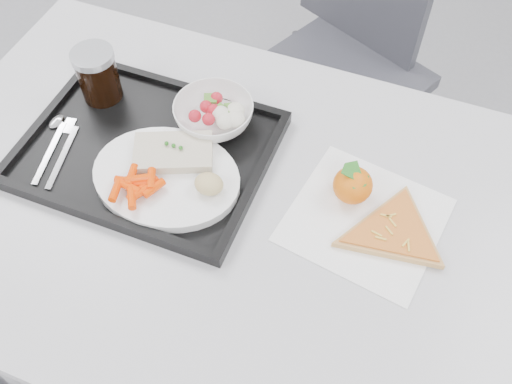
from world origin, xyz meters
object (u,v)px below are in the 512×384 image
(tray, at_px, (148,150))
(pizza_slice, at_px, (394,232))
(table, at_px, (228,221))
(chair, at_px, (347,39))
(tangerine, at_px, (353,185))
(cola_glass, at_px, (97,74))
(salad_bowl, at_px, (214,114))
(dinner_plate, at_px, (167,177))

(tray, xyz_separation_m, pizza_slice, (0.47, -0.01, 0.00))
(table, bearing_deg, chair, 87.73)
(tangerine, bearing_deg, table, -156.02)
(table, relative_size, tangerine, 14.78)
(pizza_slice, bearing_deg, table, -172.32)
(table, xyz_separation_m, tangerine, (0.20, 0.09, 0.10))
(cola_glass, distance_m, pizza_slice, 0.63)
(tray, distance_m, cola_glass, 0.18)
(chair, xyz_separation_m, salad_bowl, (-0.12, -0.61, 0.25))
(pizza_slice, bearing_deg, tangerine, 150.74)
(salad_bowl, distance_m, cola_glass, 0.24)
(tangerine, xyz_separation_m, pizza_slice, (0.09, -0.05, -0.02))
(chair, bearing_deg, pizza_slice, -70.12)
(tray, bearing_deg, cola_glass, 147.85)
(table, bearing_deg, pizza_slice, 7.68)
(salad_bowl, height_order, pizza_slice, salad_bowl)
(salad_bowl, bearing_deg, chair, 78.84)
(table, bearing_deg, dinner_plate, -176.72)
(chair, height_order, cola_glass, chair)
(chair, xyz_separation_m, tray, (-0.21, -0.71, 0.22))
(salad_bowl, distance_m, tangerine, 0.30)
(pizza_slice, bearing_deg, dinner_plate, -173.54)
(chair, xyz_separation_m, cola_glass, (-0.36, -0.62, 0.28))
(dinner_plate, bearing_deg, tray, 142.12)
(tray, bearing_deg, dinner_plate, -37.88)
(dinner_plate, relative_size, cola_glass, 2.50)
(tray, height_order, pizza_slice, tray)
(table, relative_size, dinner_plate, 4.44)
(table, xyz_separation_m, chair, (0.03, 0.76, -0.15))
(cola_glass, relative_size, tangerine, 1.33)
(salad_bowl, relative_size, tangerine, 1.87)
(cola_glass, relative_size, pizza_slice, 0.35)
(chair, distance_m, cola_glass, 0.77)
(table, bearing_deg, salad_bowl, 120.64)
(dinner_plate, distance_m, salad_bowl, 0.16)
(table, distance_m, tray, 0.20)
(table, xyz_separation_m, dinner_plate, (-0.11, -0.01, 0.09))
(tray, height_order, dinner_plate, dinner_plate)
(salad_bowl, xyz_separation_m, pizza_slice, (0.38, -0.11, -0.03))
(tray, bearing_deg, salad_bowl, 48.84)
(table, height_order, chair, chair)
(chair, distance_m, tray, 0.78)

